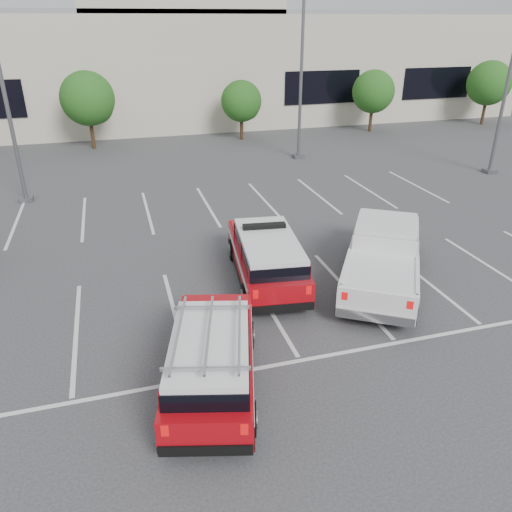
% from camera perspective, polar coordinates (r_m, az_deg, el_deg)
% --- Properties ---
extents(ground, '(120.00, 120.00, 0.00)m').
position_cam_1_polar(ground, '(14.94, 1.18, -5.50)').
color(ground, '#333335').
rests_on(ground, ground).
extents(stall_markings, '(23.00, 15.00, 0.01)m').
position_cam_1_polar(stall_markings, '(18.80, -2.88, 1.32)').
color(stall_markings, silver).
rests_on(stall_markings, ground).
extents(convention_building, '(60.00, 16.99, 13.20)m').
position_cam_1_polar(convention_building, '(44.37, -11.68, 21.16)').
color(convention_building, beige).
rests_on(convention_building, ground).
extents(tree_mid_left, '(3.37, 3.37, 4.85)m').
position_cam_1_polar(tree_mid_left, '(34.59, -18.52, 16.51)').
color(tree_mid_left, '#3F2B19').
rests_on(tree_mid_left, ground).
extents(tree_mid_right, '(2.77, 2.77, 3.99)m').
position_cam_1_polar(tree_mid_right, '(35.79, -1.56, 17.13)').
color(tree_mid_right, '#3F2B19').
rests_on(tree_mid_right, ground).
extents(tree_right, '(3.07, 3.07, 4.42)m').
position_cam_1_polar(tree_right, '(39.46, 13.34, 17.68)').
color(tree_right, '#3F2B19').
rests_on(tree_right, ground).
extents(tree_far_right, '(3.37, 3.37, 4.85)m').
position_cam_1_polar(tree_far_right, '(45.10, 25.12, 17.31)').
color(tree_far_right, '#3F2B19').
rests_on(tree_far_right, ground).
extents(light_pole_left, '(0.90, 0.60, 10.24)m').
position_cam_1_polar(light_pole_left, '(24.70, -26.99, 17.07)').
color(light_pole_left, '#59595E').
rests_on(light_pole_left, ground).
extents(light_pole_mid, '(0.90, 0.60, 10.24)m').
position_cam_1_polar(light_pole_mid, '(30.34, 5.22, 20.64)').
color(light_pole_mid, '#59595E').
rests_on(light_pole_mid, ground).
extents(light_pole_right, '(0.90, 0.60, 10.24)m').
position_cam_1_polar(light_pole_right, '(29.90, 26.98, 18.11)').
color(light_pole_right, '#59595E').
rests_on(light_pole_right, ground).
extents(fire_chief_suv, '(2.47, 5.30, 1.80)m').
position_cam_1_polar(fire_chief_suv, '(15.91, 1.19, -0.44)').
color(fire_chief_suv, '#9B070E').
rests_on(fire_chief_suv, ground).
extents(white_pickup, '(5.04, 6.28, 1.87)m').
position_cam_1_polar(white_pickup, '(16.39, 14.27, -0.42)').
color(white_pickup, silver).
rests_on(white_pickup, ground).
extents(ladder_suv, '(2.94, 4.94, 1.82)m').
position_cam_1_polar(ladder_suv, '(11.46, -5.07, -12.03)').
color(ladder_suv, '#9B070E').
rests_on(ladder_suv, ground).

